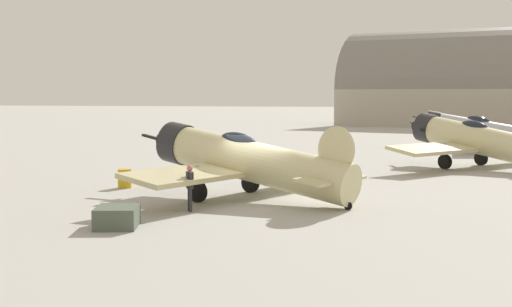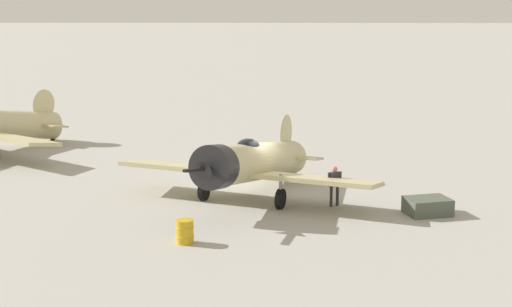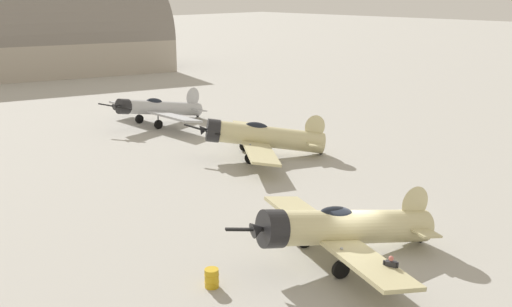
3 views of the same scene
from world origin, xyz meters
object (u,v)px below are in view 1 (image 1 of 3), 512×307
object	(u,v)px
airplane_mid_apron	(479,141)
equipment_crate	(117,217)
fuel_drum	(125,179)
ground_crew_mechanic	(190,183)
airplane_far_line	(483,130)
airplane_foreground	(246,161)

from	to	relation	value
airplane_mid_apron	equipment_crate	bearing A→B (deg)	98.29
airplane_mid_apron	fuel_drum	xyz separation A→B (m)	(-12.18, 15.43, -1.11)
airplane_mid_apron	equipment_crate	distance (m)	24.21
ground_crew_mechanic	fuel_drum	size ratio (longest dim) A/B	1.98
airplane_far_line	equipment_crate	size ratio (longest dim) A/B	6.30
airplane_far_line	fuel_drum	world-z (taller)	airplane_far_line
airplane_mid_apron	fuel_drum	bearing A→B (deg)	75.80
airplane_foreground	airplane_far_line	world-z (taller)	airplane_foreground
fuel_drum	airplane_foreground	bearing A→B (deg)	-109.94
airplane_foreground	fuel_drum	distance (m)	6.43
airplane_mid_apron	fuel_drum	size ratio (longest dim) A/B	13.21
fuel_drum	airplane_mid_apron	bearing A→B (deg)	-51.70
airplane_mid_apron	fuel_drum	world-z (taller)	airplane_mid_apron
airplane_foreground	airplane_mid_apron	bearing A→B (deg)	-101.01
airplane_foreground	equipment_crate	bearing A→B (deg)	93.38
airplane_far_line	equipment_crate	bearing A→B (deg)	71.41
airplane_foreground	airplane_far_line	bearing A→B (deg)	-87.89
ground_crew_mechanic	equipment_crate	bearing A→B (deg)	-134.84
airplane_mid_apron	ground_crew_mechanic	world-z (taller)	airplane_mid_apron
equipment_crate	fuel_drum	xyz separation A→B (m)	(8.92, 3.62, 0.09)
airplane_foreground	ground_crew_mechanic	xyz separation A→B (m)	(-3.31, 1.16, -0.52)
equipment_crate	airplane_foreground	bearing A→B (deg)	-19.04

